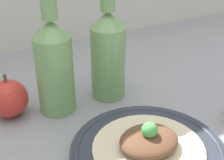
% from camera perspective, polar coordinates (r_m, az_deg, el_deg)
% --- Properties ---
extents(ground_plane, '(1.80, 1.10, 0.04)m').
position_cam_1_polar(ground_plane, '(0.59, -3.50, -14.08)').
color(ground_plane, gray).
extents(plate, '(0.27, 0.27, 0.02)m').
position_cam_1_polar(plate, '(0.56, 6.62, -12.83)').
color(plate, '#2D333D').
rests_on(plate, ground_plane).
extents(plated_food, '(0.19, 0.19, 0.05)m').
position_cam_1_polar(plated_food, '(0.55, 6.73, -11.29)').
color(plated_food, beige).
rests_on(plated_food, plate).
extents(cider_bottle_left, '(0.08, 0.08, 0.29)m').
position_cam_1_polar(cider_bottle_left, '(0.64, -10.56, 3.20)').
color(cider_bottle_left, '#729E5B').
rests_on(cider_bottle_left, ground_plane).
extents(cider_bottle_right, '(0.08, 0.08, 0.29)m').
position_cam_1_polar(cider_bottle_right, '(0.68, -0.73, 5.36)').
color(cider_bottle_right, '#729E5B').
rests_on(cider_bottle_right, ground_plane).
extents(apple, '(0.08, 0.08, 0.09)m').
position_cam_1_polar(apple, '(0.67, -18.37, -3.23)').
color(apple, red).
rests_on(apple, ground_plane).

